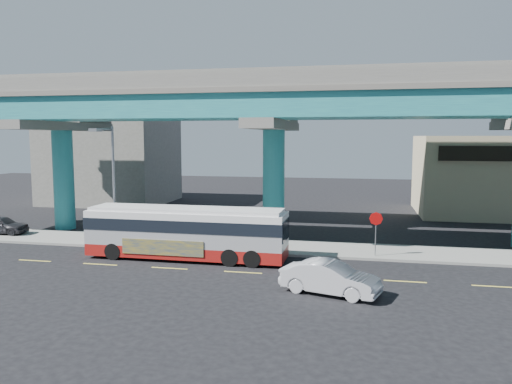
% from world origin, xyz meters
% --- Properties ---
extents(ground, '(120.00, 120.00, 0.00)m').
position_xyz_m(ground, '(0.00, 0.00, 0.00)').
color(ground, black).
rests_on(ground, ground).
extents(sidewalk, '(70.00, 4.00, 0.15)m').
position_xyz_m(sidewalk, '(0.00, 5.50, 0.07)').
color(sidewalk, gray).
rests_on(sidewalk, ground).
extents(lane_markings, '(58.00, 0.12, 0.01)m').
position_xyz_m(lane_markings, '(-0.00, -0.30, 0.01)').
color(lane_markings, '#D8C64C').
rests_on(lane_markings, ground).
extents(viaduct, '(52.00, 12.40, 11.70)m').
position_xyz_m(viaduct, '(-0.00, 9.11, 9.14)').
color(viaduct, '#216F7D').
rests_on(viaduct, ground).
extents(building_beige, '(14.00, 10.23, 7.00)m').
position_xyz_m(building_beige, '(18.00, 22.98, 3.51)').
color(building_beige, tan).
rests_on(building_beige, ground).
extents(building_concrete, '(12.00, 10.00, 9.00)m').
position_xyz_m(building_concrete, '(-20.00, 24.00, 4.50)').
color(building_concrete, gray).
rests_on(building_concrete, ground).
extents(transit_bus, '(11.50, 2.58, 2.94)m').
position_xyz_m(transit_bus, '(-3.80, 1.87, 1.61)').
color(transit_bus, maroon).
rests_on(transit_bus, ground).
extents(sedan, '(3.98, 5.23, 1.44)m').
position_xyz_m(sedan, '(4.56, -2.93, 0.72)').
color(sedan, '#B5B5BB').
rests_on(sedan, ground).
extents(parked_car, '(2.08, 3.96, 1.27)m').
position_xyz_m(parked_car, '(-18.80, 5.54, 0.78)').
color(parked_car, '#2C2B30').
rests_on(parked_car, sidewalk).
extents(street_lamp, '(0.50, 2.43, 7.41)m').
position_xyz_m(street_lamp, '(-9.29, 3.45, 4.99)').
color(street_lamp, gray).
rests_on(street_lamp, sidewalk).
extents(stop_sign, '(0.76, 0.11, 2.52)m').
position_xyz_m(stop_sign, '(6.72, 4.18, 1.96)').
color(stop_sign, gray).
rests_on(stop_sign, sidewalk).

